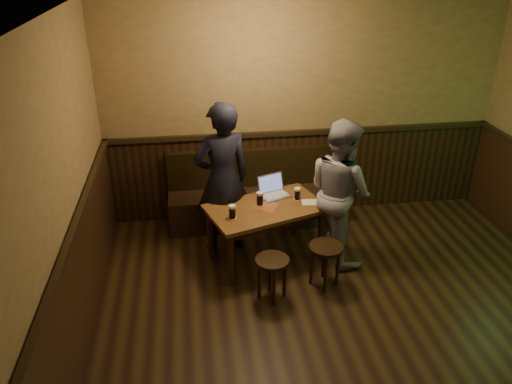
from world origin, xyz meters
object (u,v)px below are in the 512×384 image
object	(u,v)px
person_suit	(222,180)
pint_mid	(260,199)
stool_left	(272,267)
laptop	(273,190)
person_grey	(340,191)
pub_table	(266,214)
pint_left	(232,212)
stool_right	(326,254)
pint_right	(297,194)
bench	(255,200)

from	to	relation	value
person_suit	pint_mid	bearing A→B (deg)	133.98
stool_left	laptop	distance (m)	1.07
person_grey	person_suit	bearing A→B (deg)	52.67
person_grey	pub_table	bearing A→B (deg)	64.11
pint_mid	person_grey	xyz separation A→B (m)	(0.88, -0.09, 0.08)
pint_left	person_suit	world-z (taller)	person_suit
stool_left	stool_right	xyz separation A→B (m)	(0.59, 0.13, 0.01)
pint_right	person_suit	distance (m)	0.86
pint_left	pint_mid	bearing A→B (deg)	37.75
stool_right	pint_mid	size ratio (longest dim) A/B	3.13
pint_left	pint_mid	size ratio (longest dim) A/B	1.00
pub_table	person_grey	distance (m)	0.86
pub_table	person_suit	xyz separation A→B (m)	(-0.45, 0.28, 0.32)
pint_mid	person_suit	xyz separation A→B (m)	(-0.39, 0.23, 0.15)
pint_mid	pint_right	bearing A→B (deg)	9.02
stool_left	person_grey	bearing A→B (deg)	37.80
stool_left	pint_mid	xyz separation A→B (m)	(-0.01, 0.77, 0.38)
stool_left	stool_right	bearing A→B (deg)	12.80
pint_right	stool_right	bearing A→B (deg)	-77.05
person_suit	bench	bearing A→B (deg)	-143.66
pint_left	pint_mid	world-z (taller)	same
pub_table	pint_left	distance (m)	0.47
pub_table	pint_mid	size ratio (longest dim) A/B	9.23
pint_left	person_suit	bearing A→B (deg)	97.29
laptop	person_suit	world-z (taller)	person_suit
person_grey	laptop	bearing A→B (deg)	42.10
pub_table	laptop	xyz separation A→B (m)	(0.13, 0.28, 0.15)
pint_right	person_suit	world-z (taller)	person_suit
stool_left	pint_mid	world-z (taller)	pint_mid
pint_mid	laptop	world-z (taller)	laptop
pint_mid	person_suit	bearing A→B (deg)	149.72
bench	pint_right	bearing A→B (deg)	-62.77
stool_left	person_suit	size ratio (longest dim) A/B	0.26
stool_left	laptop	world-z (taller)	laptop
stool_right	person_suit	size ratio (longest dim) A/B	0.27
bench	pint_mid	world-z (taller)	bench
pub_table	stool_left	bearing A→B (deg)	-112.04
bench	stool_left	distance (m)	1.58
bench	person_suit	distance (m)	0.95
pint_left	laptop	bearing A→B (deg)	42.95
pub_table	pint_left	xyz separation A→B (m)	(-0.39, -0.20, 0.17)
stool_right	pint_mid	world-z (taller)	pint_mid
pub_table	stool_left	distance (m)	0.75
laptop	bench	bearing A→B (deg)	81.86
pint_mid	pint_right	distance (m)	0.45
person_suit	laptop	bearing A→B (deg)	163.83
pint_mid	stool_left	bearing A→B (deg)	-89.06
pub_table	laptop	world-z (taller)	laptop
laptop	person_grey	world-z (taller)	person_grey
pint_left	person_suit	size ratio (longest dim) A/B	0.09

